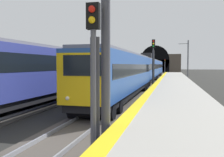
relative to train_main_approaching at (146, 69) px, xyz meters
The scene contains 11 objects.
ground_plane 31.94m from the train_main_approaching, behind, with size 320.00×320.00×0.00m, color black.
platform_right 32.19m from the train_main_approaching, behind, with size 112.00×3.98×1.06m, color #9E9B93.
platform_right_edge_strip 31.99m from the train_main_approaching, behind, with size 112.00×0.50×0.01m, color yellow.
track_main_line 31.94m from the train_main_approaching, behind, with size 160.00×2.74×0.21m.
train_main_approaching is the anchor object (origin of this frame).
train_adjacent_platform 17.23m from the train_main_approaching, 162.71° to the left, with size 39.43×3.37×4.20m.
railway_signal_near 32.64m from the train_main_approaching, behind, with size 0.39×0.38×4.65m.
railway_signal_mid 9.76m from the train_main_approaching, 169.21° to the right, with size 0.39×0.38×5.92m.
railway_signal_far 38.17m from the train_main_approaching, ahead, with size 0.39×0.38×4.72m.
tunnel_portal 58.38m from the train_main_approaching, ahead, with size 2.30×19.61×10.98m.
catenary_mast_near 8.56m from the train_main_approaching, 51.75° to the right, with size 0.22×1.77×7.16m.
Camera 1 is at (-7.53, -4.03, 2.88)m, focal length 39.50 mm.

